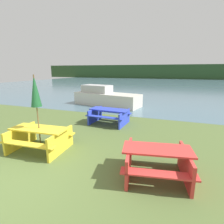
{
  "coord_description": "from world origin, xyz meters",
  "views": [
    {
      "loc": [
        3.35,
        -2.53,
        2.55
      ],
      "look_at": [
        0.91,
        4.06,
        0.85
      ],
      "focal_mm": 28.0,
      "sensor_mm": 36.0,
      "label": 1
    }
  ],
  "objects_px": {
    "picnic_table_yellow": "(40,137)",
    "boat": "(105,98)",
    "umbrella_darkgreen": "(35,92)",
    "picnic_table_red": "(157,160)",
    "picnic_table_blue": "(109,115)"
  },
  "relations": [
    {
      "from": "picnic_table_red",
      "to": "picnic_table_yellow",
      "type": "distance_m",
      "value": 3.71
    },
    {
      "from": "picnic_table_blue",
      "to": "boat",
      "type": "bearing_deg",
      "value": 114.74
    },
    {
      "from": "picnic_table_red",
      "to": "picnic_table_yellow",
      "type": "relative_size",
      "value": 0.97
    },
    {
      "from": "picnic_table_red",
      "to": "umbrella_darkgreen",
      "type": "xyz_separation_m",
      "value": [
        -3.71,
        0.2,
        1.47
      ]
    },
    {
      "from": "picnic_table_red",
      "to": "boat",
      "type": "xyz_separation_m",
      "value": [
        -4.57,
        7.84,
        0.12
      ]
    },
    {
      "from": "picnic_table_red",
      "to": "picnic_table_blue",
      "type": "xyz_separation_m",
      "value": [
        -2.65,
        3.66,
        0.01
      ]
    },
    {
      "from": "umbrella_darkgreen",
      "to": "boat",
      "type": "bearing_deg",
      "value": 96.46
    },
    {
      "from": "picnic_table_yellow",
      "to": "boat",
      "type": "distance_m",
      "value": 7.69
    },
    {
      "from": "picnic_table_yellow",
      "to": "umbrella_darkgreen",
      "type": "distance_m",
      "value": 1.46
    },
    {
      "from": "picnic_table_blue",
      "to": "boat",
      "type": "relative_size",
      "value": 0.37
    },
    {
      "from": "picnic_table_yellow",
      "to": "boat",
      "type": "height_order",
      "value": "boat"
    },
    {
      "from": "umbrella_darkgreen",
      "to": "boat",
      "type": "relative_size",
      "value": 0.47
    },
    {
      "from": "picnic_table_blue",
      "to": "boat",
      "type": "xyz_separation_m",
      "value": [
        -1.93,
        4.18,
        0.11
      ]
    },
    {
      "from": "picnic_table_yellow",
      "to": "umbrella_darkgreen",
      "type": "height_order",
      "value": "umbrella_darkgreen"
    },
    {
      "from": "picnic_table_red",
      "to": "picnic_table_yellow",
      "type": "height_order",
      "value": "picnic_table_yellow"
    }
  ]
}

